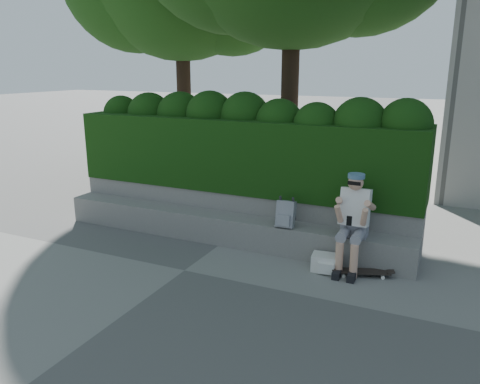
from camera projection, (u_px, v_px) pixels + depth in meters
The scene contains 8 objects.
ground at pixel (185, 270), 6.60m from camera, with size 80.00×80.00×0.00m, color slate.
bench_ledge at pixel (224, 228), 7.64m from camera, with size 6.00×0.45×0.45m, color gray.
planter_wall at pixel (237, 212), 8.02m from camera, with size 6.00×0.50×0.75m, color gray.
hedge at pixel (242, 154), 7.96m from camera, with size 6.00×1.00×1.20m, color black.
person at pixel (353, 218), 6.48m from camera, with size 0.40×0.76×1.38m.
skateboard at pixel (362, 272), 6.41m from camera, with size 0.76×0.43×0.08m.
backpack_plaid at pixel (286, 214), 7.00m from camera, with size 0.27×0.14×0.40m, color #A1A2A6.
backpack_ground at pixel (325, 263), 6.57m from camera, with size 0.37×0.26×0.24m, color silver.
Camera 1 is at (3.28, -5.19, 2.79)m, focal length 35.00 mm.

